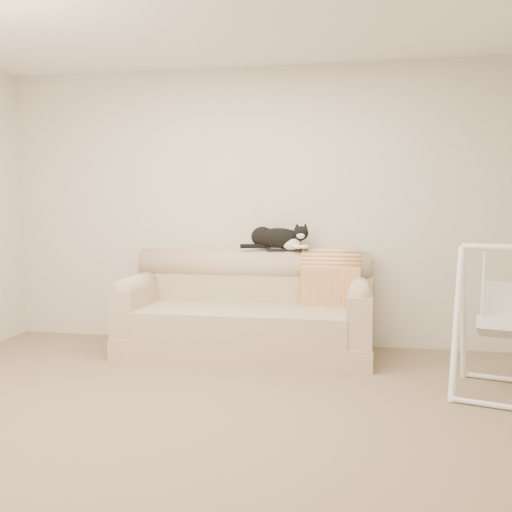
{
  "coord_description": "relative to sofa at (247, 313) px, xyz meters",
  "views": [
    {
      "loc": [
        0.94,
        -3.33,
        1.31
      ],
      "look_at": [
        0.08,
        1.27,
        0.9
      ],
      "focal_mm": 40.0,
      "sensor_mm": 36.0,
      "label": 1
    }
  ],
  "objects": [
    {
      "name": "throw_blanket",
      "position": [
        0.73,
        0.23,
        0.37
      ],
      "size": [
        0.53,
        0.38,
        0.58
      ],
      "color": "#C75F1D",
      "rests_on": "sofa"
    },
    {
      "name": "tuxedo_cat",
      "position": [
        0.24,
        0.25,
        0.66
      ],
      "size": [
        0.64,
        0.26,
        0.25
      ],
      "color": "black",
      "rests_on": "sofa"
    },
    {
      "name": "remote_a",
      "position": [
        0.23,
        0.23,
        0.56
      ],
      "size": [
        0.18,
        0.06,
        0.03
      ],
      "color": "black",
      "rests_on": "sofa"
    },
    {
      "name": "sofa",
      "position": [
        0.0,
        0.0,
        0.0
      ],
      "size": [
        2.2,
        0.93,
        0.9
      ],
      "color": "tan",
      "rests_on": "ground"
    },
    {
      "name": "remote_b",
      "position": [
        0.44,
        0.23,
        0.56
      ],
      "size": [
        0.18,
        0.09,
        0.02
      ],
      "color": "black",
      "rests_on": "sofa"
    },
    {
      "name": "baby_swing",
      "position": [
        1.98,
        -0.83,
        0.17
      ],
      "size": [
        0.81,
        0.84,
        1.06
      ],
      "color": "white",
      "rests_on": "ground"
    },
    {
      "name": "room_shell",
      "position": [
        0.06,
        -1.62,
        1.18
      ],
      "size": [
        5.04,
        4.04,
        2.6
      ],
      "color": "beige",
      "rests_on": "ground"
    },
    {
      "name": "ground_plane",
      "position": [
        0.06,
        -1.62,
        -0.35
      ],
      "size": [
        5.0,
        5.0,
        0.0
      ],
      "primitive_type": "plane",
      "color": "#786450",
      "rests_on": "ground"
    }
  ]
}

